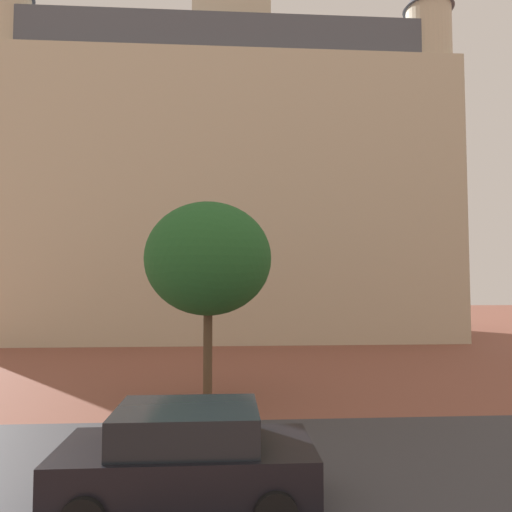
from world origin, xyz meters
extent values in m
plane|color=brown|center=(0.00, 10.00, 0.00)|extent=(120.00, 120.00, 0.00)
cube|color=#38383D|center=(0.00, 7.48, 0.00)|extent=(120.00, 6.48, 0.00)
cube|color=beige|center=(-1.46, 30.68, 8.82)|extent=(29.45, 11.47, 17.63)
cube|color=#4C515B|center=(-1.46, 30.68, 18.83)|extent=(27.09, 10.55, 2.40)
cube|color=beige|center=(-0.94, 30.68, 16.66)|extent=(5.26, 5.26, 33.33)
cylinder|color=beige|center=(-14.69, 26.45, 10.58)|extent=(2.80, 2.80, 21.15)
cylinder|color=beige|center=(11.76, 26.45, 10.63)|extent=(2.80, 2.80, 21.27)
cube|color=black|center=(-1.81, 6.05, 0.60)|extent=(4.11, 1.89, 0.84)
cube|color=black|center=(-1.81, 6.05, 1.31)|extent=(2.30, 1.66, 0.59)
cylinder|color=black|center=(-0.45, 7.00, 0.32)|extent=(0.64, 0.22, 0.64)
cylinder|color=black|center=(-3.16, 7.00, 0.32)|extent=(0.64, 0.22, 0.64)
cylinder|color=brown|center=(-1.75, 12.69, 1.41)|extent=(0.28, 0.28, 2.81)
ellipsoid|color=#235B28|center=(-1.75, 12.69, 4.38)|extent=(3.92, 3.92, 3.53)
camera|label=1|loc=(-1.16, -1.71, 3.64)|focal=32.43mm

